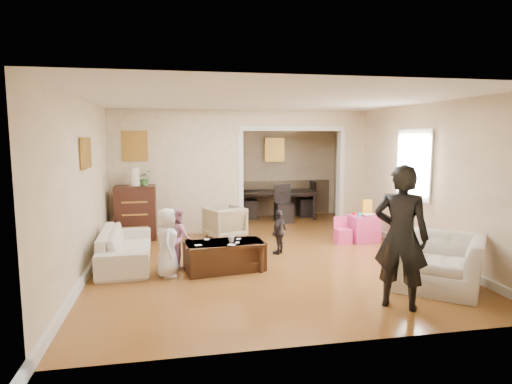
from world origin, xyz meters
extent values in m
plane|color=#9A6327|center=(0.00, 0.00, 0.00)|extent=(7.00, 7.00, 0.00)
cube|color=beige|center=(-1.38, 1.80, 1.30)|extent=(2.75, 0.18, 2.60)
cube|color=beige|center=(2.48, 1.80, 1.30)|extent=(0.55, 0.18, 2.60)
cube|color=beige|center=(1.10, 1.80, 2.42)|extent=(2.22, 0.18, 0.35)
cube|color=white|center=(2.73, -0.40, 1.55)|extent=(0.03, 0.95, 1.10)
cube|color=brown|center=(-2.20, 1.70, 1.85)|extent=(0.45, 0.03, 0.55)
cube|color=brown|center=(-2.71, -0.60, 1.80)|extent=(0.03, 0.55, 0.40)
cube|color=brown|center=(1.10, 3.44, 1.70)|extent=(0.45, 0.03, 0.55)
imported|color=beige|center=(-2.23, -0.29, 0.28)|extent=(0.82, 1.95, 0.56)
imported|color=tan|center=(-0.46, 1.17, 0.32)|extent=(0.90, 0.92, 0.64)
imported|color=beige|center=(2.01, -2.26, 0.37)|extent=(1.49, 1.48, 0.73)
cube|color=#33160F|center=(-2.20, 1.38, 0.54)|extent=(0.78, 0.44, 1.08)
cylinder|color=beige|center=(-2.20, 1.38, 1.26)|extent=(0.22, 0.22, 0.36)
imported|color=#33652C|center=(-2.00, 1.38, 1.23)|extent=(0.28, 0.24, 0.31)
cube|color=#342010|center=(-0.71, -0.93, 0.22)|extent=(1.26, 0.77, 0.44)
imported|color=silver|center=(-0.61, -0.98, 0.49)|extent=(0.12, 0.12, 0.10)
cube|color=#DC3A86|center=(2.18, 0.42, 0.25)|extent=(0.56, 0.56, 0.50)
cube|color=yellow|center=(2.30, 0.52, 0.65)|extent=(0.21, 0.09, 0.30)
cylinder|color=#28CACA|center=(2.08, 0.37, 0.54)|extent=(0.08, 0.08, 0.08)
cube|color=red|center=(2.06, 0.54, 0.53)|extent=(0.10, 0.09, 0.05)
imported|color=silver|center=(2.23, 0.30, 0.53)|extent=(0.24, 0.24, 0.06)
imported|color=black|center=(1.12, 3.16, 0.34)|extent=(2.09, 1.38, 0.68)
imported|color=black|center=(1.18, -2.77, 0.86)|extent=(0.75, 0.71, 1.73)
imported|color=silver|center=(-1.56, -1.08, 0.51)|extent=(0.33, 0.50, 1.01)
imported|color=#CB7F9B|center=(-1.41, -0.63, 0.48)|extent=(0.54, 0.58, 0.95)
imported|color=black|center=(0.34, -0.18, 0.39)|extent=(0.44, 0.47, 0.78)
cube|color=white|center=(-0.47, -0.78, 0.44)|extent=(0.09, 0.10, 0.00)
cube|color=white|center=(-1.12, -1.06, 0.44)|extent=(0.11, 0.09, 0.00)
cube|color=white|center=(-0.97, -0.73, 0.44)|extent=(0.08, 0.10, 0.00)
cube|color=white|center=(-0.52, -1.01, 0.44)|extent=(0.07, 0.08, 0.00)
cube|color=white|center=(-0.62, -1.13, 0.44)|extent=(0.14, 0.14, 0.00)
camera|label=1|loc=(-1.45, -7.35, 2.05)|focal=30.30mm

